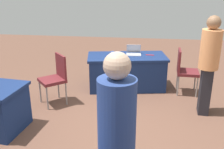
{
  "coord_description": "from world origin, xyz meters",
  "views": [
    {
      "loc": [
        -0.58,
        3.71,
        2.29
      ],
      "look_at": [
        -0.07,
        -0.11,
        0.9
      ],
      "focal_mm": 41.96,
      "sensor_mm": 36.0,
      "label": 1
    }
  ],
  "objects_px": {
    "person_attendee_standing": "(117,136)",
    "yarn_ball": "(113,53)",
    "chair_by_pillar": "(185,69)",
    "person_presenter": "(209,61)",
    "table_foreground": "(127,72)",
    "laptop_silver": "(134,53)",
    "scissors_red": "(150,55)",
    "chair_tucked_right": "(55,76)"
  },
  "relations": [
    {
      "from": "person_attendee_standing",
      "to": "yarn_ball",
      "type": "distance_m",
      "value": 3.55
    },
    {
      "from": "chair_by_pillar",
      "to": "person_presenter",
      "type": "height_order",
      "value": "person_presenter"
    },
    {
      "from": "table_foreground",
      "to": "yarn_ball",
      "type": "distance_m",
      "value": 0.52
    },
    {
      "from": "table_foreground",
      "to": "chair_tucked_right",
      "type": "bearing_deg",
      "value": 36.71
    },
    {
      "from": "table_foreground",
      "to": "chair_by_pillar",
      "type": "bearing_deg",
      "value": 173.52
    },
    {
      "from": "yarn_ball",
      "to": "scissors_red",
      "type": "bearing_deg",
      "value": -173.01
    },
    {
      "from": "chair_tucked_right",
      "to": "chair_by_pillar",
      "type": "height_order",
      "value": "chair_tucked_right"
    },
    {
      "from": "person_attendee_standing",
      "to": "scissors_red",
      "type": "relative_size",
      "value": 9.78
    },
    {
      "from": "person_presenter",
      "to": "person_attendee_standing",
      "type": "bearing_deg",
      "value": -23.03
    },
    {
      "from": "person_presenter",
      "to": "person_attendee_standing",
      "type": "xyz_separation_m",
      "value": [
        1.3,
        2.49,
        0.0
      ]
    },
    {
      "from": "person_attendee_standing",
      "to": "scissors_red",
      "type": "bearing_deg",
      "value": 160.86
    },
    {
      "from": "chair_tucked_right",
      "to": "person_attendee_standing",
      "type": "xyz_separation_m",
      "value": [
        -1.48,
        2.53,
        0.43
      ]
    },
    {
      "from": "table_foreground",
      "to": "person_attendee_standing",
      "type": "relative_size",
      "value": 1.03
    },
    {
      "from": "yarn_ball",
      "to": "chair_by_pillar",
      "type": "bearing_deg",
      "value": 174.52
    },
    {
      "from": "person_attendee_standing",
      "to": "yarn_ball",
      "type": "xyz_separation_m",
      "value": [
        0.5,
        -3.51,
        -0.2
      ]
    },
    {
      "from": "table_foreground",
      "to": "chair_tucked_right",
      "type": "xyz_separation_m",
      "value": [
        1.3,
        0.97,
        0.19
      ]
    },
    {
      "from": "person_presenter",
      "to": "table_foreground",
      "type": "bearing_deg",
      "value": -119.76
    },
    {
      "from": "chair_by_pillar",
      "to": "person_presenter",
      "type": "bearing_deg",
      "value": 19.64
    },
    {
      "from": "chair_by_pillar",
      "to": "person_presenter",
      "type": "distance_m",
      "value": 1.02
    },
    {
      "from": "person_presenter",
      "to": "scissors_red",
      "type": "relative_size",
      "value": 9.78
    },
    {
      "from": "chair_tucked_right",
      "to": "yarn_ball",
      "type": "relative_size",
      "value": 10.32
    },
    {
      "from": "table_foreground",
      "to": "person_attendee_standing",
      "type": "xyz_separation_m",
      "value": [
        -0.18,
        3.5,
        0.61
      ]
    },
    {
      "from": "laptop_silver",
      "to": "chair_tucked_right",
      "type": "bearing_deg",
      "value": 32.97
    },
    {
      "from": "table_foreground",
      "to": "laptop_silver",
      "type": "relative_size",
      "value": 5.38
    },
    {
      "from": "yarn_ball",
      "to": "scissors_red",
      "type": "height_order",
      "value": "yarn_ball"
    },
    {
      "from": "chair_tucked_right",
      "to": "table_foreground",
      "type": "bearing_deg",
      "value": -94.85
    },
    {
      "from": "chair_tucked_right",
      "to": "person_attendee_standing",
      "type": "distance_m",
      "value": 2.96
    },
    {
      "from": "table_foreground",
      "to": "person_attendee_standing",
      "type": "height_order",
      "value": "person_attendee_standing"
    },
    {
      "from": "person_presenter",
      "to": "scissors_red",
      "type": "height_order",
      "value": "person_presenter"
    },
    {
      "from": "person_attendee_standing",
      "to": "chair_tucked_right",
      "type": "bearing_deg",
      "value": -163.86
    },
    {
      "from": "table_foreground",
      "to": "laptop_silver",
      "type": "bearing_deg",
      "value": -138.67
    },
    {
      "from": "scissors_red",
      "to": "chair_tucked_right",
      "type": "bearing_deg",
      "value": -145.18
    },
    {
      "from": "person_presenter",
      "to": "laptop_silver",
      "type": "height_order",
      "value": "person_presenter"
    },
    {
      "from": "table_foreground",
      "to": "yarn_ball",
      "type": "relative_size",
      "value": 19.38
    },
    {
      "from": "chair_tucked_right",
      "to": "scissors_red",
      "type": "height_order",
      "value": "chair_tucked_right"
    },
    {
      "from": "chair_tucked_right",
      "to": "laptop_silver",
      "type": "relative_size",
      "value": 2.87
    },
    {
      "from": "chair_by_pillar",
      "to": "scissors_red",
      "type": "distance_m",
      "value": 0.8
    },
    {
      "from": "chair_by_pillar",
      "to": "yarn_ball",
      "type": "distance_m",
      "value": 1.57
    },
    {
      "from": "chair_by_pillar",
      "to": "scissors_red",
      "type": "xyz_separation_m",
      "value": [
        0.73,
        -0.25,
        0.21
      ]
    },
    {
      "from": "scissors_red",
      "to": "person_attendee_standing",
      "type": "bearing_deg",
      "value": -91.15
    },
    {
      "from": "person_attendee_standing",
      "to": "laptop_silver",
      "type": "bearing_deg",
      "value": 166.54
    },
    {
      "from": "laptop_silver",
      "to": "yarn_ball",
      "type": "distance_m",
      "value": 0.47
    }
  ]
}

